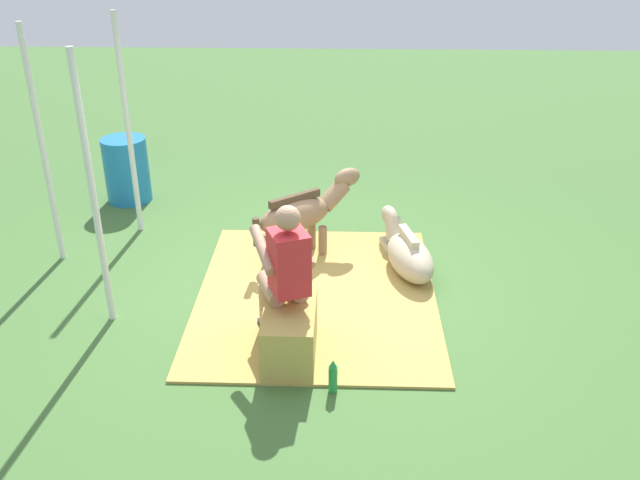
# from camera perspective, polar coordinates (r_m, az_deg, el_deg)

# --- Properties ---
(ground_plane) EXTENTS (24.00, 24.00, 0.00)m
(ground_plane) POSITION_cam_1_polar(r_m,az_deg,el_deg) (6.65, -0.85, -4.45)
(ground_plane) COLOR #426B33
(hay_patch) EXTENTS (2.75, 2.27, 0.02)m
(hay_patch) POSITION_cam_1_polar(r_m,az_deg,el_deg) (6.60, -0.28, -4.57)
(hay_patch) COLOR tan
(hay_patch) RESTS_ON ground
(hay_bale) EXTENTS (0.79, 0.42, 0.46)m
(hay_bale) POSITION_cam_1_polar(r_m,az_deg,el_deg) (5.68, -2.51, -7.70)
(hay_bale) COLOR tan
(hay_bale) RESTS_ON ground
(person_seated) EXTENTS (0.72, 0.57, 1.34)m
(person_seated) POSITION_cam_1_polar(r_m,az_deg,el_deg) (5.55, -2.94, -2.44)
(person_seated) COLOR tan
(person_seated) RESTS_ON ground
(pony_standing) EXTENTS (0.98, 1.13, 0.87)m
(pony_standing) POSITION_cam_1_polar(r_m,az_deg,el_deg) (7.07, -1.49, 2.24)
(pony_standing) COLOR #8C6B4C
(pony_standing) RESTS_ON ground
(pony_lying) EXTENTS (1.36, 0.60, 0.42)m
(pony_lying) POSITION_cam_1_polar(r_m,az_deg,el_deg) (7.04, 7.24, -1.04)
(pony_lying) COLOR tan
(pony_lying) RESTS_ON ground
(soda_bottle) EXTENTS (0.07, 0.07, 0.29)m
(soda_bottle) POSITION_cam_1_polar(r_m,az_deg,el_deg) (5.36, 1.09, -11.26)
(soda_bottle) COLOR #268C3F
(soda_bottle) RESTS_ON ground
(water_barrel) EXTENTS (0.55, 0.55, 0.81)m
(water_barrel) POSITION_cam_1_polar(r_m,az_deg,el_deg) (8.88, -15.76, 5.63)
(water_barrel) COLOR #1E72B2
(water_barrel) RESTS_ON ground
(tent_pole_left) EXTENTS (0.06, 0.06, 2.43)m
(tent_pole_left) POSITION_cam_1_polar(r_m,az_deg,el_deg) (6.01, -18.34, 3.56)
(tent_pole_left) COLOR silver
(tent_pole_left) RESTS_ON ground
(tent_pole_right) EXTENTS (0.06, 0.06, 2.43)m
(tent_pole_right) POSITION_cam_1_polar(r_m,az_deg,el_deg) (7.75, -15.66, 8.99)
(tent_pole_right) COLOR silver
(tent_pole_right) RESTS_ON ground
(tent_pole_mid) EXTENTS (0.06, 0.06, 2.43)m
(tent_pole_mid) POSITION_cam_1_polar(r_m,az_deg,el_deg) (7.33, -22.06, 7.03)
(tent_pole_mid) COLOR silver
(tent_pole_mid) RESTS_ON ground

